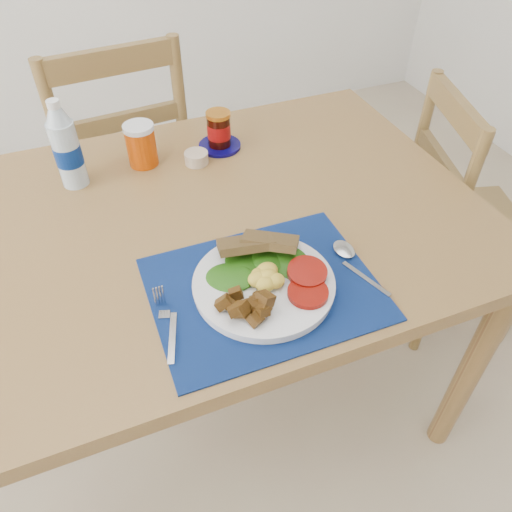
% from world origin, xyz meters
% --- Properties ---
extents(ground, '(4.00, 4.00, 0.00)m').
position_xyz_m(ground, '(0.00, 0.00, 0.00)').
color(ground, tan).
rests_on(ground, ground).
extents(table, '(1.40, 0.90, 0.75)m').
position_xyz_m(table, '(0.00, 0.20, 0.67)').
color(table, brown).
rests_on(table, ground).
extents(chair_far, '(0.46, 0.44, 1.16)m').
position_xyz_m(chair_far, '(-0.03, 0.86, 0.58)').
color(chair_far, brown).
rests_on(chair_far, ground).
extents(chair_end, '(0.47, 0.48, 1.06)m').
position_xyz_m(chair_end, '(0.90, 0.25, 0.54)').
color(chair_end, brown).
rests_on(chair_end, ground).
extents(placemat, '(0.44, 0.34, 0.00)m').
position_xyz_m(placemat, '(0.10, -0.06, 0.75)').
color(placemat, black).
rests_on(placemat, table).
extents(breakfast_plate, '(0.27, 0.27, 0.07)m').
position_xyz_m(breakfast_plate, '(0.10, -0.06, 0.77)').
color(breakfast_plate, silver).
rests_on(breakfast_plate, placemat).
extents(fork, '(0.04, 0.16, 0.00)m').
position_xyz_m(fork, '(-0.09, -0.08, 0.76)').
color(fork, '#B2B5BA').
rests_on(fork, placemat).
extents(spoon, '(0.05, 0.18, 0.01)m').
position_xyz_m(spoon, '(0.30, -0.05, 0.76)').
color(spoon, '#B2B5BA').
rests_on(spoon, placemat).
extents(water_bottle, '(0.06, 0.06, 0.22)m').
position_xyz_m(water_bottle, '(-0.19, 0.44, 0.85)').
color(water_bottle, '#ADBFCC').
rests_on(water_bottle, table).
extents(juice_glass, '(0.07, 0.07, 0.10)m').
position_xyz_m(juice_glass, '(-0.01, 0.47, 0.80)').
color(juice_glass, '#C54105').
rests_on(juice_glass, table).
extents(ramekin, '(0.06, 0.06, 0.03)m').
position_xyz_m(ramekin, '(0.11, 0.42, 0.77)').
color(ramekin, tan).
rests_on(ramekin, table).
extents(jam_on_saucer, '(0.11, 0.11, 0.10)m').
position_xyz_m(jam_on_saucer, '(0.19, 0.47, 0.80)').
color(jam_on_saucer, '#08044A').
rests_on(jam_on_saucer, table).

